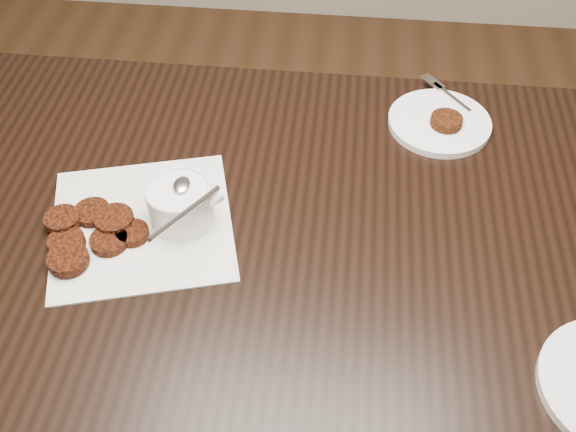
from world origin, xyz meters
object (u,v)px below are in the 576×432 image
Objects in this scene: napkin at (142,224)px; plate_with_patty at (440,119)px; sauce_ramekin at (178,188)px; table at (286,386)px.

plate_with_patty is at bearing 32.01° from napkin.
napkin is 0.54m from plate_with_patty.
sauce_ramekin reaches higher than plate_with_patty.
napkin reaches higher than table.
plate_with_patty is (0.40, 0.27, -0.06)m from sauce_ramekin.
table is 5.43× the size of napkin.
table is 0.48m from sauce_ramekin.
table is 0.44m from napkin.
napkin is (-0.22, 0.04, 0.38)m from table.
napkin is 1.49× the size of plate_with_patty.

